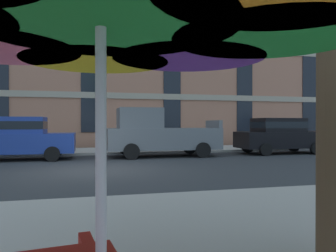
# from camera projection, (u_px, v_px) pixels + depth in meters

# --- Properties ---
(ground_plane) EXTENTS (120.00, 120.00, 0.00)m
(ground_plane) POSITION_uv_depth(u_px,v_px,m) (93.00, 170.00, 10.51)
(ground_plane) COLOR #2D3033
(sidewalk_far) EXTENTS (56.00, 3.60, 0.12)m
(sidewalk_far) POSITION_uv_depth(u_px,v_px,m) (91.00, 151.00, 17.11)
(sidewalk_far) COLOR #B2ADA3
(sidewalk_far) RESTS_ON ground
(apartment_building) EXTENTS (44.91, 12.08, 19.20)m
(apartment_building) POSITION_uv_depth(u_px,v_px,m) (90.00, 19.00, 25.00)
(apartment_building) COLOR #A87056
(apartment_building) RESTS_ON ground
(sedan_blue) EXTENTS (4.40, 1.98, 1.78)m
(sedan_blue) POSITION_uv_depth(u_px,v_px,m) (18.00, 137.00, 13.38)
(sedan_blue) COLOR navy
(sedan_blue) RESTS_ON ground
(pickup_gray_midblock) EXTENTS (5.10, 2.12, 2.20)m
(pickup_gray_midblock) POSITION_uv_depth(u_px,v_px,m) (158.00, 134.00, 14.80)
(pickup_gray_midblock) COLOR slate
(pickup_gray_midblock) RESTS_ON ground
(sedan_black) EXTENTS (4.40, 1.98, 1.78)m
(sedan_black) POSITION_uv_depth(u_px,v_px,m) (280.00, 135.00, 16.31)
(sedan_black) COLOR black
(sedan_black) RESTS_ON ground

